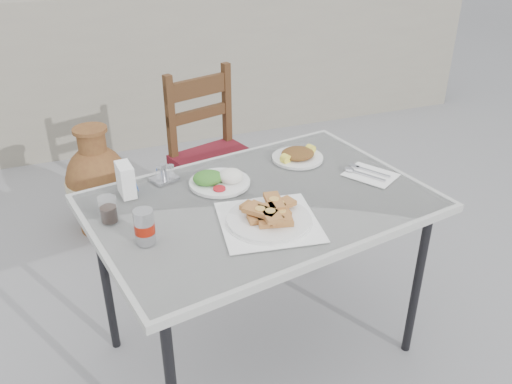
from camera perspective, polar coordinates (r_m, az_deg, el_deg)
name	(u,v)px	position (r m, az deg, el deg)	size (l,w,h in m)	color
ground	(241,343)	(2.64, -1.57, -15.63)	(80.00, 80.00, 0.00)	slate
cafe_table	(261,211)	(2.17, 0.55, -1.97)	(1.45, 1.11, 0.80)	black
pide_plate	(269,215)	(1.97, 1.36, -2.39)	(0.40, 0.40, 0.07)	white
salad_rice_plate	(219,179)	(2.24, -3.93, 1.35)	(0.25, 0.25, 0.06)	white
salad_chopped_plate	(298,155)	(2.45, 4.40, 3.88)	(0.23, 0.23, 0.05)	white
soda_can	(144,227)	(1.88, -11.66, -3.59)	(0.07, 0.07, 0.13)	silver
cola_glass	(108,211)	(2.05, -15.27, -1.94)	(0.07, 0.07, 0.10)	white
napkin_holder	(126,180)	(2.20, -13.55, 1.26)	(0.08, 0.11, 0.13)	white
condiment_caddy	(164,175)	(2.29, -9.63, 1.77)	(0.13, 0.11, 0.07)	silver
cutlery_napkin	(367,174)	(2.37, 11.59, 1.91)	(0.24, 0.26, 0.02)	white
chair	(215,157)	(3.13, -4.31, 3.68)	(0.55, 0.55, 1.00)	#37210F
terracotta_urn	(98,183)	(3.41, -16.27, 0.89)	(0.39, 0.39, 0.67)	brown
back_wall	(135,73)	(4.50, -12.63, 12.15)	(6.00, 0.25, 1.20)	gray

